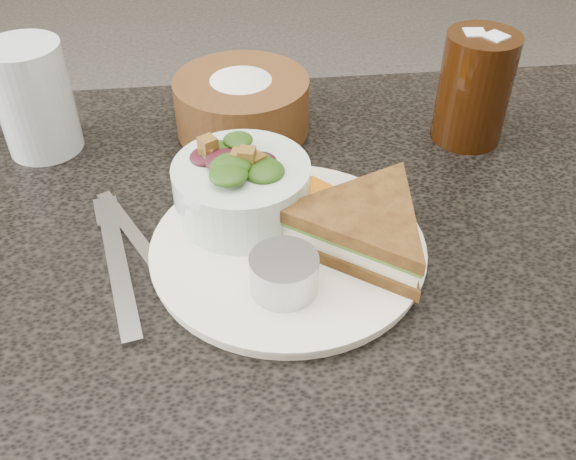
{
  "coord_description": "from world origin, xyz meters",
  "views": [
    {
      "loc": [
        -0.06,
        -0.48,
        1.18
      ],
      "look_at": [
        -0.0,
        -0.02,
        0.78
      ],
      "focal_mm": 40.0,
      "sensor_mm": 36.0,
      "label": 1
    }
  ],
  "objects_px": {
    "cola_glass": "(475,84)",
    "dressing_ramekin": "(284,274)",
    "sandwich": "(364,228)",
    "bread_basket": "(242,96)",
    "dining_table": "(290,444)",
    "salad_bowl": "(242,181)",
    "dinner_plate": "(288,249)",
    "water_glass": "(34,99)"
  },
  "relations": [
    {
      "from": "salad_bowl",
      "to": "dressing_ramekin",
      "type": "bearing_deg",
      "value": -75.28
    },
    {
      "from": "bread_basket",
      "to": "cola_glass",
      "type": "bearing_deg",
      "value": -9.97
    },
    {
      "from": "dinner_plate",
      "to": "cola_glass",
      "type": "xyz_separation_m",
      "value": [
        0.24,
        0.19,
        0.07
      ]
    },
    {
      "from": "dining_table",
      "to": "cola_glass",
      "type": "height_order",
      "value": "cola_glass"
    },
    {
      "from": "salad_bowl",
      "to": "dressing_ramekin",
      "type": "height_order",
      "value": "salad_bowl"
    },
    {
      "from": "dressing_ramekin",
      "to": "bread_basket",
      "type": "relative_size",
      "value": 0.38
    },
    {
      "from": "dining_table",
      "to": "dinner_plate",
      "type": "relative_size",
      "value": 3.75
    },
    {
      "from": "water_glass",
      "to": "dining_table",
      "type": "bearing_deg",
      "value": -37.2
    },
    {
      "from": "sandwich",
      "to": "dinner_plate",
      "type": "bearing_deg",
      "value": -151.49
    },
    {
      "from": "cola_glass",
      "to": "dressing_ramekin",
      "type": "bearing_deg",
      "value": -135.47
    },
    {
      "from": "dining_table",
      "to": "bread_basket",
      "type": "bearing_deg",
      "value": 98.77
    },
    {
      "from": "cola_glass",
      "to": "salad_bowl",
      "type": "bearing_deg",
      "value": -154.71
    },
    {
      "from": "water_glass",
      "to": "bread_basket",
      "type": "bearing_deg",
      "value": 3.44
    },
    {
      "from": "dining_table",
      "to": "dinner_plate",
      "type": "bearing_deg",
      "value": -104.27
    },
    {
      "from": "dinner_plate",
      "to": "bread_basket",
      "type": "distance_m",
      "value": 0.24
    },
    {
      "from": "salad_bowl",
      "to": "water_glass",
      "type": "xyz_separation_m",
      "value": [
        -0.23,
        0.17,
        0.01
      ]
    },
    {
      "from": "dining_table",
      "to": "bread_basket",
      "type": "height_order",
      "value": "bread_basket"
    },
    {
      "from": "dining_table",
      "to": "dinner_plate",
      "type": "xyz_separation_m",
      "value": [
        -0.0,
        -0.02,
        0.38
      ]
    },
    {
      "from": "cola_glass",
      "to": "dinner_plate",
      "type": "bearing_deg",
      "value": -142.06
    },
    {
      "from": "dining_table",
      "to": "dressing_ramekin",
      "type": "bearing_deg",
      "value": -100.69
    },
    {
      "from": "dining_table",
      "to": "sandwich",
      "type": "bearing_deg",
      "value": -20.68
    },
    {
      "from": "dining_table",
      "to": "sandwich",
      "type": "xyz_separation_m",
      "value": [
        0.07,
        -0.03,
        0.41
      ]
    },
    {
      "from": "dressing_ramekin",
      "to": "bread_basket",
      "type": "xyz_separation_m",
      "value": [
        -0.02,
        0.3,
        0.02
      ]
    },
    {
      "from": "dressing_ramekin",
      "to": "cola_glass",
      "type": "distance_m",
      "value": 0.36
    },
    {
      "from": "salad_bowl",
      "to": "bread_basket",
      "type": "distance_m",
      "value": 0.18
    },
    {
      "from": "dressing_ramekin",
      "to": "water_glass",
      "type": "relative_size",
      "value": 0.47
    },
    {
      "from": "sandwich",
      "to": "salad_bowl",
      "type": "distance_m",
      "value": 0.13
    },
    {
      "from": "salad_bowl",
      "to": "bread_basket",
      "type": "relative_size",
      "value": 0.84
    },
    {
      "from": "dressing_ramekin",
      "to": "salad_bowl",
      "type": "bearing_deg",
      "value": 104.72
    },
    {
      "from": "salad_bowl",
      "to": "bread_basket",
      "type": "bearing_deg",
      "value": 86.83
    },
    {
      "from": "salad_bowl",
      "to": "water_glass",
      "type": "distance_m",
      "value": 0.28
    },
    {
      "from": "dinner_plate",
      "to": "dressing_ramekin",
      "type": "xyz_separation_m",
      "value": [
        -0.01,
        -0.06,
        0.02
      ]
    },
    {
      "from": "sandwich",
      "to": "salad_bowl",
      "type": "relative_size",
      "value": 1.28
    },
    {
      "from": "sandwich",
      "to": "dressing_ramekin",
      "type": "xyz_separation_m",
      "value": [
        -0.08,
        -0.05,
        -0.01
      ]
    },
    {
      "from": "dressing_ramekin",
      "to": "water_glass",
      "type": "distance_m",
      "value": 0.39
    },
    {
      "from": "salad_bowl",
      "to": "bread_basket",
      "type": "height_order",
      "value": "bread_basket"
    },
    {
      "from": "salad_bowl",
      "to": "dressing_ramekin",
      "type": "xyz_separation_m",
      "value": [
        0.03,
        -0.12,
        -0.02
      ]
    },
    {
      "from": "sandwich",
      "to": "dining_table",
      "type": "bearing_deg",
      "value": -163.75
    },
    {
      "from": "dinner_plate",
      "to": "dressing_ramekin",
      "type": "height_order",
      "value": "dressing_ramekin"
    },
    {
      "from": "cola_glass",
      "to": "sandwich",
      "type": "bearing_deg",
      "value": -130.49
    },
    {
      "from": "sandwich",
      "to": "bread_basket",
      "type": "relative_size",
      "value": 1.07
    },
    {
      "from": "dressing_ramekin",
      "to": "cola_glass",
      "type": "bearing_deg",
      "value": 44.53
    }
  ]
}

